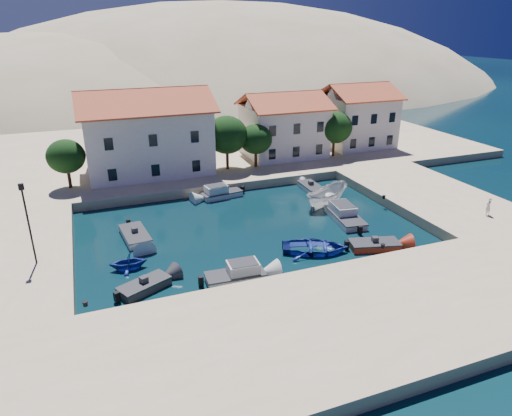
{
  "coord_description": "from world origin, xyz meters",
  "views": [
    {
      "loc": [
        -12.98,
        -25.74,
        17.53
      ],
      "look_at": [
        0.76,
        9.98,
        2.0
      ],
      "focal_mm": 32.0,
      "sensor_mm": 36.0,
      "label": 1
    }
  ],
  "objects_px": {
    "building_left": "(147,130)",
    "pedestrian": "(488,206)",
    "cabin_cruiser_south": "(235,275)",
    "boat_east": "(326,205)",
    "building_mid": "(284,124)",
    "cabin_cruiser_east": "(345,216)",
    "building_right": "(357,114)",
    "lamppost": "(27,217)",
    "rowboat_south": "(315,252)"
  },
  "relations": [
    {
      "from": "building_left",
      "to": "pedestrian",
      "type": "distance_m",
      "value": 37.08
    },
    {
      "from": "cabin_cruiser_south",
      "to": "building_left",
      "type": "bearing_deg",
      "value": 97.68
    },
    {
      "from": "boat_east",
      "to": "building_mid",
      "type": "bearing_deg",
      "value": -31.04
    },
    {
      "from": "building_mid",
      "to": "cabin_cruiser_east",
      "type": "distance_m",
      "value": 21.16
    },
    {
      "from": "cabin_cruiser_east",
      "to": "building_right",
      "type": "bearing_deg",
      "value": -26.6
    },
    {
      "from": "building_left",
      "to": "cabin_cruiser_south",
      "type": "height_order",
      "value": "building_left"
    },
    {
      "from": "cabin_cruiser_east",
      "to": "pedestrian",
      "type": "height_order",
      "value": "pedestrian"
    },
    {
      "from": "building_left",
      "to": "cabin_cruiser_east",
      "type": "bearing_deg",
      "value": -51.71
    },
    {
      "from": "lamppost",
      "to": "rowboat_south",
      "type": "relative_size",
      "value": 1.15
    },
    {
      "from": "building_right",
      "to": "pedestrian",
      "type": "distance_m",
      "value": 27.42
    },
    {
      "from": "cabin_cruiser_east",
      "to": "pedestrian",
      "type": "distance_m",
      "value": 13.04
    },
    {
      "from": "building_right",
      "to": "rowboat_south",
      "type": "xyz_separation_m",
      "value": [
        -20.38,
        -26.14,
        -5.47
      ]
    },
    {
      "from": "building_mid",
      "to": "cabin_cruiser_south",
      "type": "height_order",
      "value": "building_mid"
    },
    {
      "from": "building_mid",
      "to": "cabin_cruiser_south",
      "type": "distance_m",
      "value": 31.83
    },
    {
      "from": "lamppost",
      "to": "cabin_cruiser_east",
      "type": "relative_size",
      "value": 1.09
    },
    {
      "from": "building_left",
      "to": "cabin_cruiser_south",
      "type": "bearing_deg",
      "value": -85.58
    },
    {
      "from": "rowboat_south",
      "to": "cabin_cruiser_east",
      "type": "height_order",
      "value": "cabin_cruiser_east"
    },
    {
      "from": "boat_east",
      "to": "cabin_cruiser_south",
      "type": "bearing_deg",
      "value": 105.65
    },
    {
      "from": "building_mid",
      "to": "building_right",
      "type": "xyz_separation_m",
      "value": [
        12.0,
        1.0,
        0.25
      ]
    },
    {
      "from": "building_right",
      "to": "rowboat_south",
      "type": "distance_m",
      "value": 33.6
    },
    {
      "from": "cabin_cruiser_south",
      "to": "pedestrian",
      "type": "bearing_deg",
      "value": 5.76
    },
    {
      "from": "building_right",
      "to": "building_mid",
      "type": "bearing_deg",
      "value": -175.24
    },
    {
      "from": "cabin_cruiser_east",
      "to": "lamppost",
      "type": "bearing_deg",
      "value": 98.88
    },
    {
      "from": "rowboat_south",
      "to": "cabin_cruiser_east",
      "type": "xyz_separation_m",
      "value": [
        5.74,
        4.69,
        0.48
      ]
    },
    {
      "from": "building_mid",
      "to": "boat_east",
      "type": "height_order",
      "value": "building_mid"
    },
    {
      "from": "building_left",
      "to": "rowboat_south",
      "type": "xyz_separation_m",
      "value": [
        9.62,
        -24.14,
        -5.94
      ]
    },
    {
      "from": "building_right",
      "to": "lamppost",
      "type": "height_order",
      "value": "building_right"
    },
    {
      "from": "lamppost",
      "to": "pedestrian",
      "type": "relative_size",
      "value": 3.64
    },
    {
      "from": "building_mid",
      "to": "boat_east",
      "type": "distance_m",
      "value": 17.35
    },
    {
      "from": "building_left",
      "to": "rowboat_south",
      "type": "distance_m",
      "value": 26.65
    },
    {
      "from": "cabin_cruiser_south",
      "to": "cabin_cruiser_east",
      "type": "bearing_deg",
      "value": 29.82
    },
    {
      "from": "building_mid",
      "to": "cabin_cruiser_south",
      "type": "xyz_separation_m",
      "value": [
        -15.98,
        -27.12,
        -4.75
      ]
    },
    {
      "from": "building_left",
      "to": "cabin_cruiser_south",
      "type": "relative_size",
      "value": 3.3
    },
    {
      "from": "building_mid",
      "to": "building_right",
      "type": "relative_size",
      "value": 1.11
    },
    {
      "from": "building_right",
      "to": "pedestrian",
      "type": "height_order",
      "value": "building_right"
    },
    {
      "from": "building_mid",
      "to": "building_right",
      "type": "height_order",
      "value": "building_right"
    },
    {
      "from": "building_mid",
      "to": "building_left",
      "type": "bearing_deg",
      "value": -176.82
    },
    {
      "from": "pedestrian",
      "to": "building_right",
      "type": "bearing_deg",
      "value": -104.09
    },
    {
      "from": "building_right",
      "to": "pedestrian",
      "type": "relative_size",
      "value": 5.53
    },
    {
      "from": "building_right",
      "to": "cabin_cruiser_south",
      "type": "height_order",
      "value": "building_right"
    },
    {
      "from": "cabin_cruiser_east",
      "to": "boat_east",
      "type": "bearing_deg",
      "value": 4.28
    },
    {
      "from": "cabin_cruiser_east",
      "to": "boat_east",
      "type": "distance_m",
      "value": 4.12
    },
    {
      "from": "building_right",
      "to": "building_left",
      "type": "bearing_deg",
      "value": -176.19
    },
    {
      "from": "rowboat_south",
      "to": "pedestrian",
      "type": "distance_m",
      "value": 17.57
    },
    {
      "from": "lamppost",
      "to": "cabin_cruiser_east",
      "type": "bearing_deg",
      "value": 1.17
    },
    {
      "from": "lamppost",
      "to": "pedestrian",
      "type": "bearing_deg",
      "value": -7.42
    },
    {
      "from": "building_right",
      "to": "lamppost",
      "type": "xyz_separation_m",
      "value": [
        -41.5,
        -22.0,
        -0.72
      ]
    },
    {
      "from": "cabin_cruiser_south",
      "to": "pedestrian",
      "type": "relative_size",
      "value": 2.6
    },
    {
      "from": "building_mid",
      "to": "boat_east",
      "type": "bearing_deg",
      "value": -98.34
    },
    {
      "from": "building_mid",
      "to": "cabin_cruiser_east",
      "type": "relative_size",
      "value": 1.84
    }
  ]
}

